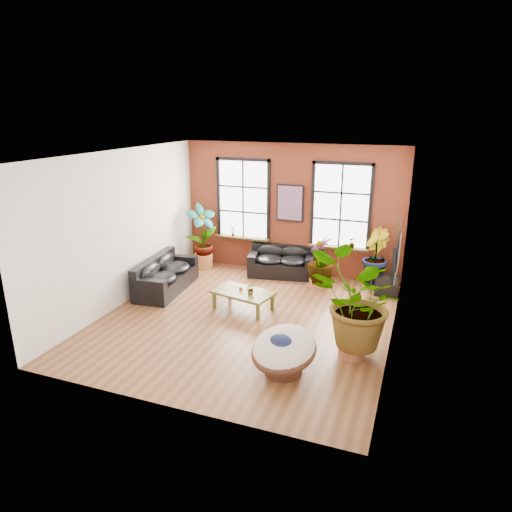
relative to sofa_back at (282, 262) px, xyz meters
The scene contains 19 objects.
room 3.11m from the sofa_back, 87.49° to the right, with size 6.04×6.54×3.54m.
sofa_back is the anchor object (origin of this frame).
sofa_left 3.18m from the sofa_back, 139.25° to the right, with size 1.06×2.14×0.82m.
coffee_table 2.48m from the sofa_back, 93.10° to the right, with size 1.46×1.03×0.51m.
papasan_chair 4.90m from the sofa_back, 72.22° to the right, with size 1.44×1.44×0.84m.
poster 1.61m from the sofa_back, 64.43° to the left, with size 0.74×0.06×0.98m.
tv_wall_unit 4.02m from the sofa_back, 37.34° to the right, with size 0.13×1.86×1.20m.
media_box 2.85m from the sofa_back, ahead, with size 0.58×0.49×0.46m.
pot_back_left 2.29m from the sofa_back, behind, with size 0.58×0.58×0.40m.
pot_back_right 2.47m from the sofa_back, ahead, with size 0.60×0.60×0.38m.
pot_right_wall 4.46m from the sofa_back, 55.84° to the right, with size 0.59×0.59×0.36m.
pot_mid 1.30m from the sofa_back, 25.56° to the right, with size 0.56×0.56×0.34m.
floor_plant_back_left 2.37m from the sofa_back, behind, with size 0.89×0.61×1.70m, color #17581C.
floor_plant_back_right 2.49m from the sofa_back, ahead, with size 0.76×0.61×1.38m, color #17581C.
floor_plant_right_wall 4.52m from the sofa_back, 55.46° to the right, with size 1.61×1.39×1.78m, color #17581C.
floor_plant_mid 1.38m from the sofa_back, 25.91° to the right, with size 0.67×0.67×1.19m, color #17581C.
table_plant 2.57m from the sofa_back, 88.02° to the right, with size 0.23×0.20×0.25m, color #17581C.
sill_plant_left 1.68m from the sofa_back, behind, with size 0.14×0.10×0.27m, color #17581C.
sill_plant_right 1.95m from the sofa_back, ahead, with size 0.15×0.15×0.27m, color #17581C.
Camera 1 is at (3.34, -8.33, 4.32)m, focal length 32.00 mm.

